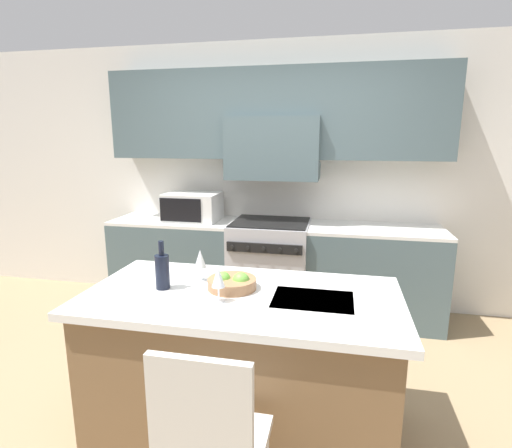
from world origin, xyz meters
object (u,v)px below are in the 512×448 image
wine_bottle (162,271)px  wine_glass_far (200,260)px  wine_glass_near (218,278)px  fruit_bowl (232,283)px  microwave (193,207)px  range_stove (270,267)px  island_chair (210,442)px

wine_bottle → wine_glass_far: bearing=44.5°
wine_glass_near → fruit_bowl: wine_glass_near is taller
microwave → range_stove: bearing=-1.3°
microwave → wine_glass_far: size_ratio=2.74×
microwave → wine_glass_far: (0.65, -1.58, -0.04)m
fruit_bowl → wine_glass_far: bearing=158.4°
island_chair → wine_glass_near: bearing=103.4°
wine_bottle → fruit_bowl: bearing=11.4°
microwave → wine_bottle: bearing=-74.9°
microwave → wine_bottle: 1.82m
wine_bottle → fruit_bowl: size_ratio=1.01×
wine_bottle → range_stove: bearing=78.9°
wine_glass_far → fruit_bowl: bearing=-21.6°
range_stove → island_chair: island_chair is taller
fruit_bowl → island_chair: bearing=-81.1°
island_chair → wine_bottle: size_ratio=3.47×
island_chair → fruit_bowl: 0.92m
island_chair → fruit_bowl: size_ratio=3.49×
range_stove → wine_glass_far: 1.67m
range_stove → wine_glass_far: (-0.17, -1.57, 0.55)m
wine_glass_far → wine_glass_near: bearing=-54.6°
island_chair → wine_glass_near: 0.80m
range_stove → wine_bottle: wine_bottle is taller
wine_bottle → wine_glass_far: (0.17, 0.17, 0.03)m
island_chair → range_stove: bearing=94.4°
island_chair → wine_glass_far: wine_glass_far is taller
wine_bottle → wine_glass_near: 0.40m
microwave → island_chair: bearing=-68.2°
range_stove → microwave: (-0.81, 0.02, 0.59)m
island_chair → fruit_bowl: bearing=98.9°
microwave → wine_glass_far: bearing=-67.8°
fruit_bowl → microwave: bearing=117.5°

